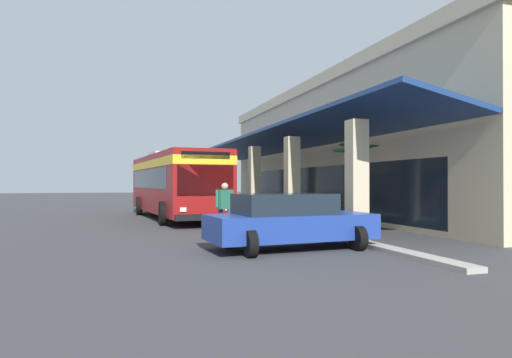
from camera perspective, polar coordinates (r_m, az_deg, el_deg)
The scene contains 7 objects.
ground at distance 28.33m, azimuth 5.42°, elevation -4.03°, with size 120.00×120.00×0.00m, color #38383A.
curb_strip at distance 24.65m, azimuth -1.22°, elevation -4.42°, with size 32.84×0.50×0.12m, color #9E998E.
plaza_building at distance 28.80m, azimuth 17.58°, elevation 3.36°, with size 27.66×15.96×7.34m.
transit_bus at distance 23.18m, azimuth -10.05°, elevation -0.23°, with size 11.40×3.60×3.34m.
parked_sedan_blue at distance 12.26m, azimuth 4.12°, elevation -5.19°, with size 2.69×4.54×1.47m.
pedestrian at distance 15.74m, azimuth -3.88°, elevation -3.24°, with size 0.43×0.68×1.76m.
potted_palm at distance 16.49m, azimuth 12.15°, elevation -3.94°, with size 1.95×1.71×3.14m.
Camera 1 is at (26.15, -2.78, 1.76)m, focal length 32.34 mm.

